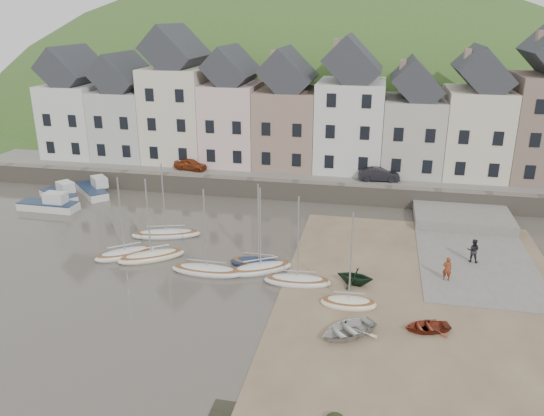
% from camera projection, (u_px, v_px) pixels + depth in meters
% --- Properties ---
extents(ground, '(160.00, 160.00, 0.00)m').
position_uv_depth(ground, '(254.00, 280.00, 36.19)').
color(ground, '#413C33').
rests_on(ground, ground).
extents(quay_land, '(90.00, 30.00, 1.50)m').
position_uv_depth(quay_land, '(315.00, 154.00, 65.42)').
color(quay_land, '#3A5C24').
rests_on(quay_land, ground).
extents(quay_street, '(70.00, 7.00, 0.10)m').
position_uv_depth(quay_street, '(300.00, 174.00, 54.55)').
color(quay_street, slate).
rests_on(quay_street, quay_land).
extents(seawall, '(70.00, 1.20, 1.80)m').
position_uv_depth(seawall, '(295.00, 190.00, 51.55)').
color(seawall, slate).
rests_on(seawall, ground).
extents(beach, '(18.00, 26.00, 0.06)m').
position_uv_depth(beach, '(423.00, 295.00, 34.12)').
color(beach, brown).
rests_on(beach, ground).
extents(slipway, '(8.00, 18.00, 0.12)m').
position_uv_depth(slipway, '(471.00, 249.00, 40.73)').
color(slipway, slate).
rests_on(slipway, ground).
extents(hillside, '(134.40, 84.00, 84.00)m').
position_uv_depth(hillside, '(304.00, 216.00, 98.53)').
color(hillside, '#3A5C24').
rests_on(hillside, ground).
extents(townhouse_terrace, '(61.05, 8.00, 13.93)m').
position_uv_depth(townhouse_terrace, '(323.00, 112.00, 55.48)').
color(townhouse_terrace, silver).
rests_on(townhouse_terrace, quay_land).
extents(sailboat_0, '(5.69, 3.00, 6.32)m').
position_uv_depth(sailboat_0, '(166.00, 234.00, 43.04)').
color(sailboat_0, silver).
rests_on(sailboat_0, ground).
extents(sailboat_1, '(4.37, 3.87, 6.32)m').
position_uv_depth(sailboat_1, '(125.00, 254.00, 39.47)').
color(sailboat_1, silver).
rests_on(sailboat_1, ground).
extents(sailboat_2, '(4.89, 3.91, 6.32)m').
position_uv_depth(sailboat_2, '(151.00, 256.00, 39.09)').
color(sailboat_2, beige).
rests_on(sailboat_2, ground).
extents(sailboat_3, '(4.66, 3.61, 6.32)m').
position_uv_depth(sailboat_3, '(261.00, 268.00, 37.22)').
color(sailboat_3, silver).
rests_on(sailboat_3, ground).
extents(sailboat_4, '(5.11, 1.54, 6.32)m').
position_uv_depth(sailboat_4, '(207.00, 270.00, 36.95)').
color(sailboat_4, silver).
rests_on(sailboat_4, ground).
extents(sailboat_5, '(4.19, 1.61, 6.32)m').
position_uv_depth(sailboat_5, '(259.00, 263.00, 38.01)').
color(sailboat_5, '#162745').
rests_on(sailboat_5, ground).
extents(sailboat_6, '(4.58, 1.79, 6.32)m').
position_uv_depth(sailboat_6, '(297.00, 280.00, 35.52)').
color(sailboat_6, silver).
rests_on(sailboat_6, ground).
extents(sailboat_7, '(3.49, 1.66, 6.32)m').
position_uv_depth(sailboat_7, '(348.00, 303.00, 32.79)').
color(sailboat_7, beige).
rests_on(sailboat_7, ground).
extents(motorboat_0, '(4.99, 4.14, 1.70)m').
position_uv_depth(motorboat_0, '(60.00, 194.00, 51.57)').
color(motorboat_0, silver).
rests_on(motorboat_0, ground).
extents(motorboat_1, '(5.50, 1.88, 1.70)m').
position_uv_depth(motorboat_1, '(50.00, 204.00, 48.80)').
color(motorboat_1, silver).
rests_on(motorboat_1, ground).
extents(motorboat_2, '(5.04, 5.03, 1.70)m').
position_uv_depth(motorboat_2, '(94.00, 189.00, 53.07)').
color(motorboat_2, silver).
rests_on(motorboat_2, ground).
extents(rowboat_white, '(4.19, 4.11, 0.71)m').
position_uv_depth(rowboat_white, '(347.00, 330.00, 29.73)').
color(rowboat_white, silver).
rests_on(rowboat_white, beach).
extents(rowboat_green, '(2.69, 2.43, 1.24)m').
position_uv_depth(rowboat_green, '(355.00, 276.00, 35.21)').
color(rowboat_green, black).
rests_on(rowboat_green, beach).
extents(rowboat_red, '(3.00, 2.50, 0.53)m').
position_uv_depth(rowboat_red, '(427.00, 326.00, 30.19)').
color(rowboat_red, maroon).
rests_on(rowboat_red, beach).
extents(person_red, '(0.62, 0.42, 1.66)m').
position_uv_depth(person_red, '(447.00, 269.00, 35.61)').
color(person_red, maroon).
rests_on(person_red, slipway).
extents(person_dark, '(0.97, 0.82, 1.74)m').
position_uv_depth(person_dark, '(473.00, 251.00, 38.25)').
color(person_dark, black).
rests_on(person_dark, slipway).
extents(car_left, '(3.66, 2.04, 1.18)m').
position_uv_depth(car_left, '(190.00, 164.00, 55.54)').
color(car_left, maroon).
rests_on(car_left, quay_street).
extents(car_right, '(4.05, 1.76, 1.30)m').
position_uv_depth(car_right, '(379.00, 174.00, 51.93)').
color(car_right, black).
rests_on(car_right, quay_street).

